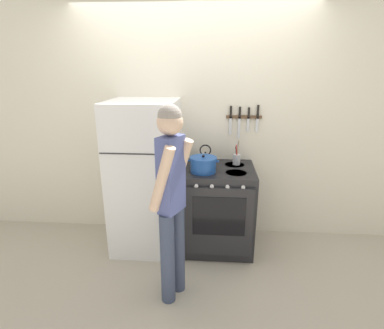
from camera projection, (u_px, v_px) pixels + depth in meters
ground_plane at (193, 228)px, 3.68m from camera, size 14.00×14.00×0.00m
wall_back at (193, 125)px, 3.32m from camera, size 10.00×0.06×2.55m
refrigerator at (146, 177)px, 3.14m from camera, size 0.68×0.73×1.57m
stove_range at (218, 208)px, 3.18m from camera, size 0.72×0.70×0.89m
dutch_oven_pot at (203, 164)px, 2.94m from camera, size 0.31×0.26×0.18m
tea_kettle at (205, 158)px, 3.19m from camera, size 0.20×0.16×0.21m
utensil_jar at (237, 158)px, 3.17m from camera, size 0.08×0.08×0.25m
person at (172, 195)px, 2.32m from camera, size 0.36×0.40×1.63m
wall_knife_strip at (244, 117)px, 3.20m from camera, size 0.38×0.03×0.36m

